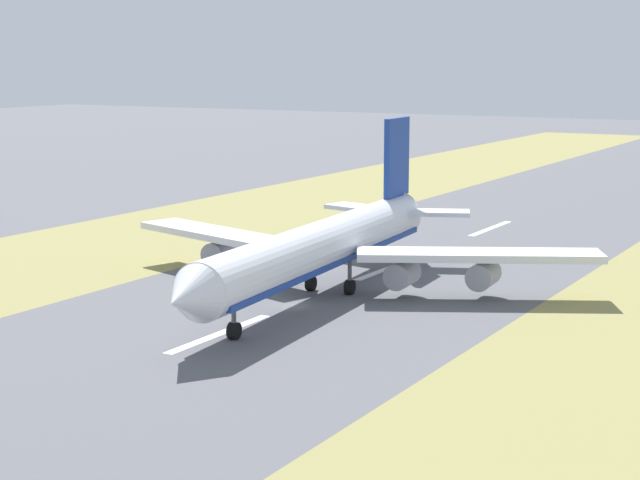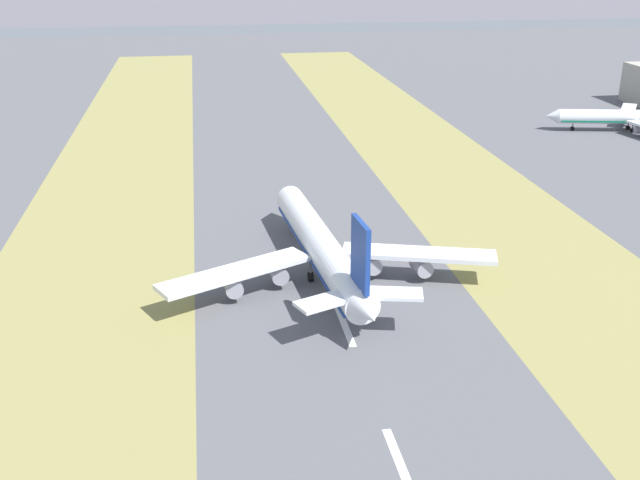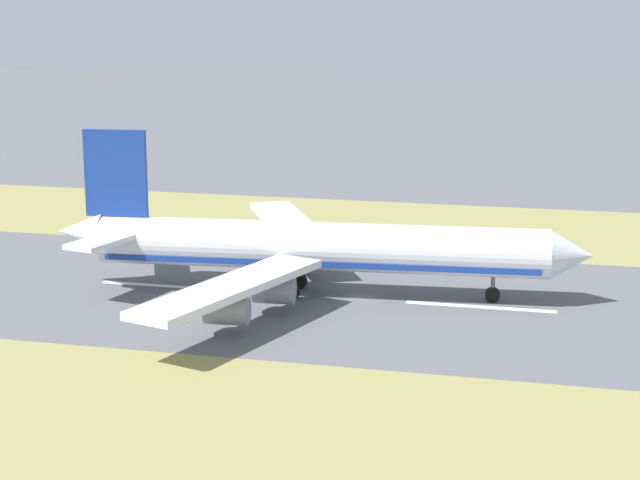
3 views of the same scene
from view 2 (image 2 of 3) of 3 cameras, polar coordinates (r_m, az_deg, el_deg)
ground_plane at (r=150.97m, az=-0.03°, el=-1.74°), size 800.00×800.00×0.00m
grass_median_west at (r=151.15m, az=-17.14°, el=-2.74°), size 40.00×600.00×0.01m
grass_median_east at (r=163.66m, az=15.73°, el=-0.67°), size 40.00×600.00×0.01m
centreline_dash_near at (r=96.16m, az=6.41°, el=-17.26°), size 1.20×18.00×0.01m
centreline_dash_mid at (r=128.70m, az=1.75°, el=-6.16°), size 1.20×18.00×0.01m
centreline_dash_far at (r=164.57m, az=-0.85°, el=0.32°), size 1.20×18.00×0.01m
airplane_main_jet at (r=142.17m, az=0.19°, el=-0.64°), size 63.89×67.22×20.20m
airplane_parked_apron at (r=276.80m, az=22.50°, el=8.64°), size 53.27×50.13×16.13m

